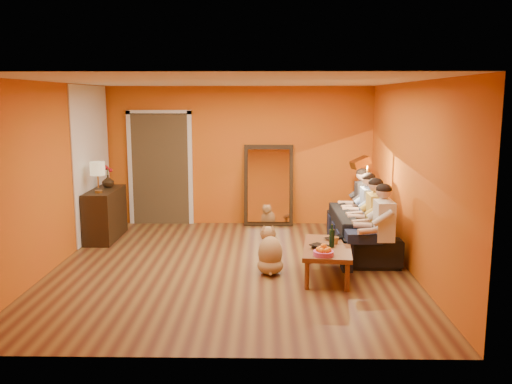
{
  "coord_description": "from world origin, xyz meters",
  "views": [
    {
      "loc": [
        0.48,
        -7.43,
        2.38
      ],
      "look_at": [
        0.35,
        0.5,
        1.0
      ],
      "focal_mm": 38.0,
      "sensor_mm": 36.0,
      "label": 1
    }
  ],
  "objects_px": {
    "person_mid_left": "(376,219)",
    "wine_bottle": "(332,236)",
    "dog": "(270,250)",
    "person_far_left": "(384,228)",
    "laptop": "(337,238)",
    "vase": "(108,181)",
    "person_mid_right": "(369,211)",
    "floor_lamp": "(366,204)",
    "tumbler": "(335,240)",
    "table_lamp": "(98,177)",
    "sideboard": "(105,214)",
    "mirror_frame": "(269,185)",
    "coffee_table": "(327,261)",
    "sofa": "(361,231)",
    "person_far_right": "(363,204)"
  },
  "relations": [
    {
      "from": "tumbler",
      "to": "laptop",
      "type": "bearing_deg",
      "value": 75.38
    },
    {
      "from": "wine_bottle",
      "to": "vase",
      "type": "relative_size",
      "value": 1.46
    },
    {
      "from": "person_mid_right",
      "to": "wine_bottle",
      "type": "height_order",
      "value": "person_mid_right"
    },
    {
      "from": "floor_lamp",
      "to": "person_mid_left",
      "type": "distance_m",
      "value": 0.62
    },
    {
      "from": "table_lamp",
      "to": "laptop",
      "type": "distance_m",
      "value": 4.01
    },
    {
      "from": "sofa",
      "to": "person_mid_left",
      "type": "height_order",
      "value": "person_mid_left"
    },
    {
      "from": "mirror_frame",
      "to": "person_far_right",
      "type": "relative_size",
      "value": 1.25
    },
    {
      "from": "wine_bottle",
      "to": "tumbler",
      "type": "relative_size",
      "value": 3.11
    },
    {
      "from": "sofa",
      "to": "tumbler",
      "type": "distance_m",
      "value": 1.3
    },
    {
      "from": "mirror_frame",
      "to": "dog",
      "type": "height_order",
      "value": "mirror_frame"
    },
    {
      "from": "coffee_table",
      "to": "table_lamp",
      "type": "bearing_deg",
      "value": 161.78
    },
    {
      "from": "mirror_frame",
      "to": "sofa",
      "type": "height_order",
      "value": "mirror_frame"
    },
    {
      "from": "wine_bottle",
      "to": "person_mid_left",
      "type": "bearing_deg",
      "value": 49.38
    },
    {
      "from": "mirror_frame",
      "to": "wine_bottle",
      "type": "xyz_separation_m",
      "value": [
        0.82,
        -3.07,
        -0.18
      ]
    },
    {
      "from": "person_mid_left",
      "to": "wine_bottle",
      "type": "relative_size",
      "value": 3.94
    },
    {
      "from": "person_mid_left",
      "to": "table_lamp",
      "type": "bearing_deg",
      "value": 169.58
    },
    {
      "from": "person_far_left",
      "to": "vase",
      "type": "bearing_deg",
      "value": 156.46
    },
    {
      "from": "wine_bottle",
      "to": "person_far_left",
      "type": "bearing_deg",
      "value": 23.72
    },
    {
      "from": "person_far_right",
      "to": "tumbler",
      "type": "height_order",
      "value": "person_far_right"
    },
    {
      "from": "person_mid_left",
      "to": "person_mid_right",
      "type": "height_order",
      "value": "same"
    },
    {
      "from": "table_lamp",
      "to": "person_far_left",
      "type": "relative_size",
      "value": 0.42
    },
    {
      "from": "coffee_table",
      "to": "person_mid_left",
      "type": "height_order",
      "value": "person_mid_left"
    },
    {
      "from": "table_lamp",
      "to": "person_far_left",
      "type": "distance_m",
      "value": 4.6
    },
    {
      "from": "mirror_frame",
      "to": "dog",
      "type": "bearing_deg",
      "value": -89.82
    },
    {
      "from": "sofa",
      "to": "coffee_table",
      "type": "height_order",
      "value": "sofa"
    },
    {
      "from": "person_mid_left",
      "to": "person_far_right",
      "type": "height_order",
      "value": "same"
    },
    {
      "from": "vase",
      "to": "floor_lamp",
      "type": "bearing_deg",
      "value": -9.74
    },
    {
      "from": "mirror_frame",
      "to": "table_lamp",
      "type": "height_order",
      "value": "mirror_frame"
    },
    {
      "from": "sofa",
      "to": "coffee_table",
      "type": "distance_m",
      "value": 1.45
    },
    {
      "from": "coffee_table",
      "to": "person_mid_left",
      "type": "relative_size",
      "value": 1.0
    },
    {
      "from": "sofa",
      "to": "person_mid_right",
      "type": "distance_m",
      "value": 0.34
    },
    {
      "from": "sideboard",
      "to": "person_mid_left",
      "type": "height_order",
      "value": "person_mid_left"
    },
    {
      "from": "floor_lamp",
      "to": "wine_bottle",
      "type": "height_order",
      "value": "floor_lamp"
    },
    {
      "from": "dog",
      "to": "person_mid_right",
      "type": "xyz_separation_m",
      "value": [
        1.57,
        1.24,
        0.28
      ]
    },
    {
      "from": "mirror_frame",
      "to": "person_far_right",
      "type": "distance_m",
      "value": 1.92
    },
    {
      "from": "person_far_right",
      "to": "wine_bottle",
      "type": "distance_m",
      "value": 2.12
    },
    {
      "from": "mirror_frame",
      "to": "coffee_table",
      "type": "relative_size",
      "value": 1.25
    },
    {
      "from": "person_mid_right",
      "to": "vase",
      "type": "relative_size",
      "value": 5.74
    },
    {
      "from": "table_lamp",
      "to": "tumbler",
      "type": "xyz_separation_m",
      "value": [
        3.68,
        -1.52,
        -0.64
      ]
    },
    {
      "from": "person_mid_left",
      "to": "laptop",
      "type": "distance_m",
      "value": 0.81
    },
    {
      "from": "person_mid_right",
      "to": "person_mid_left",
      "type": "bearing_deg",
      "value": -90.0
    },
    {
      "from": "person_far_left",
      "to": "vase",
      "type": "distance_m",
      "value": 4.78
    },
    {
      "from": "floor_lamp",
      "to": "vase",
      "type": "xyz_separation_m",
      "value": [
        -4.34,
        0.74,
        0.24
      ]
    },
    {
      "from": "person_far_left",
      "to": "tumbler",
      "type": "xyz_separation_m",
      "value": [
        -0.69,
        -0.16,
        -0.14
      ]
    },
    {
      "from": "laptop",
      "to": "vase",
      "type": "xyz_separation_m",
      "value": [
        -3.74,
        1.84,
        0.52
      ]
    },
    {
      "from": "dog",
      "to": "person_far_left",
      "type": "relative_size",
      "value": 0.53
    },
    {
      "from": "coffee_table",
      "to": "tumbler",
      "type": "relative_size",
      "value": 12.22
    },
    {
      "from": "dog",
      "to": "vase",
      "type": "height_order",
      "value": "vase"
    },
    {
      "from": "sofa",
      "to": "person_far_left",
      "type": "height_order",
      "value": "person_far_left"
    },
    {
      "from": "sideboard",
      "to": "person_far_left",
      "type": "xyz_separation_m",
      "value": [
        4.37,
        -1.65,
        0.18
      ]
    }
  ]
}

